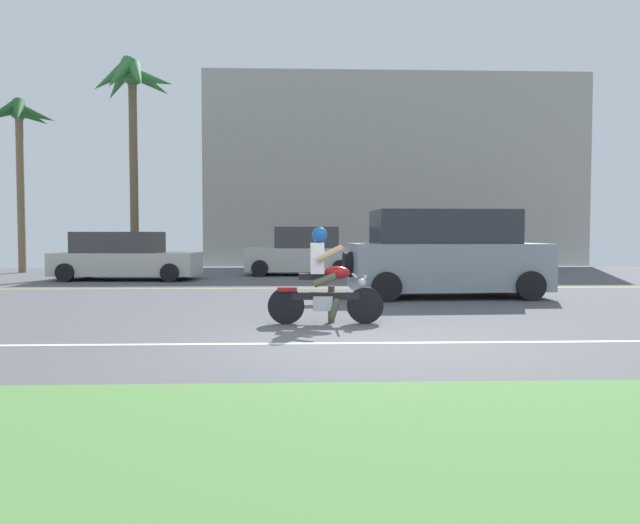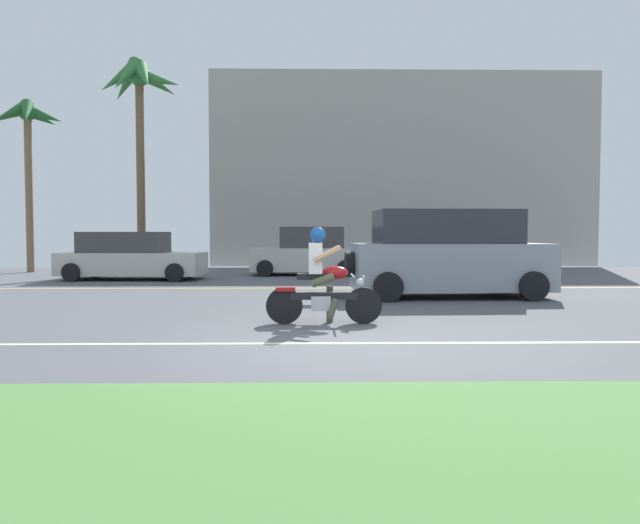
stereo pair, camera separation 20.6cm
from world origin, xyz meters
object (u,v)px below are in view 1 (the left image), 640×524
Objects in this scene: parked_car_0 at (125,257)px; parked_car_1 at (302,253)px; parked_car_2 at (429,253)px; palm_tree_0 at (19,127)px; motorcyclist at (325,283)px; suv_nearby at (445,255)px; palm_tree_1 at (132,92)px.

parked_car_0 is 1.18× the size of parked_car_1.
parked_car_1 is 4.43m from parked_car_2.
parked_car_2 is 15.69m from palm_tree_0.
palm_tree_0 reaches higher than motorcyclist.
palm_tree_0 is (-4.86, 3.79, 4.69)m from parked_car_0.
parked_car_1 is at bearing -9.31° from palm_tree_0.
suv_nearby is 1.03× the size of parked_car_0.
motorcyclist is 0.47× the size of parked_car_2.
parked_car_0 is at bearing 121.68° from motorcyclist.
parked_car_2 is at bearing -12.15° from palm_tree_1.
parked_car_2 is 0.61× the size of palm_tree_0.
parked_car_1 is 0.59× the size of palm_tree_0.
palm_tree_0 reaches higher than suv_nearby.
parked_car_2 is at bearing 69.84° from motorcyclist.
parked_car_1 is at bearing -17.99° from palm_tree_1.
suv_nearby is 10.31m from parked_car_0.
parked_car_2 is (4.42, -0.25, -0.01)m from parked_car_1.
suv_nearby is at bearing -31.52° from parked_car_0.
parked_car_0 is 0.56× the size of palm_tree_1.
palm_tree_1 is (4.05, 0.37, 1.40)m from palm_tree_0.
palm_tree_1 is at bearing 5.15° from palm_tree_0.
suv_nearby reaches higher than parked_car_1.
palm_tree_1 is at bearing 116.04° from motorcyclist.
parked_car_1 is at bearing 113.23° from suv_nearby.
motorcyclist is 16.37m from palm_tree_1.
suv_nearby is 14.74m from palm_tree_1.
palm_tree_0 is at bearing 146.07° from suv_nearby.
palm_tree_1 reaches higher than palm_tree_0.
motorcyclist reaches higher than parked_car_0.
palm_tree_0 is at bearing 172.48° from parked_car_2.
palm_tree_0 is (-10.71, 13.27, 4.74)m from motorcyclist.
suv_nearby reaches higher than parked_car_0.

